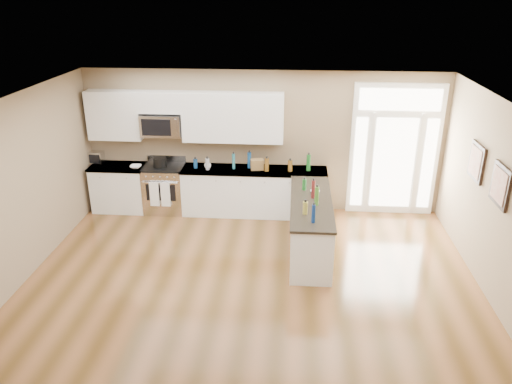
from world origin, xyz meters
TOP-DOWN VIEW (x-y plane):
  - ground at (0.00, 0.00)m, footprint 8.00×8.00m
  - room_shell at (0.00, 0.00)m, footprint 8.00×8.00m
  - back_cabinet_left at (-2.87, 3.69)m, footprint 1.10×0.66m
  - back_cabinet_right at (-0.16, 3.69)m, footprint 2.85×0.66m
  - peninsula_cabinet at (0.93, 2.24)m, footprint 0.69×2.32m
  - upper_cabinet_left at (-2.88, 3.83)m, footprint 1.04×0.33m
  - upper_cabinet_right at (-0.57, 3.83)m, footprint 1.94×0.33m
  - upper_cabinet_short at (-1.95, 3.83)m, footprint 0.82×0.33m
  - microwave at (-1.95, 3.80)m, footprint 0.78×0.41m
  - entry_door at (2.55, 3.95)m, footprint 1.70×0.10m
  - wall_art_near at (3.47, 2.20)m, footprint 0.05×0.58m
  - wall_art_far at (3.47, 1.20)m, footprint 0.05×0.58m
  - kitchen_range at (-1.95, 3.69)m, footprint 0.79×0.69m
  - stockpot at (-2.01, 3.66)m, footprint 0.28×0.28m
  - toaster_oven at (-3.35, 3.83)m, footprint 0.28×0.23m
  - cardboard_box at (-0.09, 3.69)m, footprint 0.27×0.22m
  - bowl_left at (-2.47, 3.57)m, footprint 0.23×0.23m
  - bowl_peninsula at (1.00, 2.57)m, footprint 0.18×0.18m
  - cup_counter at (-1.06, 3.66)m, footprint 0.14×0.14m
  - counter_bottles at (0.28, 3.06)m, footprint 2.38×2.43m

SIDE VIEW (x-z plane):
  - ground at x=0.00m, z-range 0.00..0.00m
  - peninsula_cabinet at x=0.93m, z-range -0.04..0.90m
  - back_cabinet_right at x=-0.16m, z-range -0.03..0.91m
  - back_cabinet_left at x=-2.87m, z-range -0.03..0.91m
  - kitchen_range at x=-1.95m, z-range -0.06..1.02m
  - bowl_peninsula at x=1.00m, z-range 0.94..0.99m
  - bowl_left at x=-2.47m, z-range 0.94..0.99m
  - cup_counter at x=-1.06m, z-range 0.94..1.04m
  - cardboard_box at x=-0.09m, z-range 0.94..1.14m
  - stockpot at x=-2.01m, z-range 0.95..1.15m
  - toaster_oven at x=-3.35m, z-range 0.94..1.17m
  - counter_bottles at x=0.28m, z-range 0.91..1.23m
  - entry_door at x=2.55m, z-range 0.00..2.60m
  - wall_art_near at x=3.47m, z-range 1.41..1.99m
  - wall_art_far at x=3.47m, z-range 1.41..1.99m
  - room_shell at x=0.00m, z-range -2.29..5.71m
  - microwave at x=-1.95m, z-range 1.55..1.97m
  - upper_cabinet_left at x=-2.88m, z-range 1.45..2.40m
  - upper_cabinet_right at x=-0.57m, z-range 1.45..2.40m
  - upper_cabinet_short at x=-1.95m, z-range 2.00..2.40m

